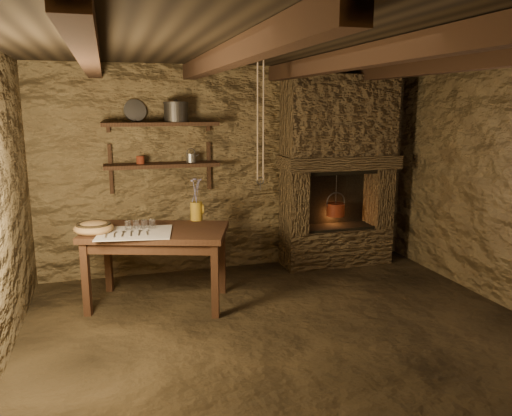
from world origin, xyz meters
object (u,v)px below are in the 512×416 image
object	(u,v)px
iron_stockpot	(176,113)
red_pot	(336,209)
stoneware_jug	(196,202)
work_table	(158,264)
wooden_bowl	(94,228)

from	to	relation	value
iron_stockpot	red_pot	distance (m)	2.22
red_pot	stoneware_jug	bearing A→B (deg)	-167.94
work_table	wooden_bowl	bearing A→B (deg)	-164.02
iron_stockpot	work_table	bearing A→B (deg)	-112.90
work_table	iron_stockpot	distance (m)	1.68
work_table	iron_stockpot	world-z (taller)	iron_stockpot
stoneware_jug	iron_stockpot	bearing A→B (deg)	113.44
work_table	stoneware_jug	world-z (taller)	stoneware_jug
work_table	stoneware_jug	bearing A→B (deg)	50.50
stoneware_jug	red_pot	world-z (taller)	stoneware_jug
stoneware_jug	wooden_bowl	world-z (taller)	stoneware_jug
stoneware_jug	red_pot	xyz separation A→B (m)	(1.78, 0.38, -0.25)
wooden_bowl	stoneware_jug	bearing A→B (deg)	13.84
stoneware_jug	wooden_bowl	size ratio (longest dim) A/B	1.20
work_table	iron_stockpot	xyz separation A→B (m)	(0.33, 0.78, 1.46)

